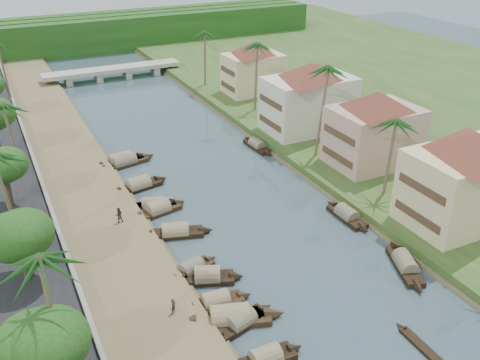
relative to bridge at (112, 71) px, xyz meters
name	(u,v)px	position (x,y,z in m)	size (l,w,h in m)	color
ground	(297,265)	(0.00, -72.00, -1.72)	(220.00, 220.00, 0.00)	#374A53
left_bank	(89,206)	(-16.00, -52.00, -1.32)	(10.00, 180.00, 0.80)	brown
right_bank	(337,151)	(19.00, -52.00, -1.12)	(16.00, 180.00, 1.20)	#28441B
road	(10,221)	(-24.50, -52.00, -1.02)	(8.00, 180.00, 1.40)	black
retaining_wall	(50,207)	(-20.20, -52.00, -0.37)	(0.40, 180.00, 1.10)	slate
treeline	(83,34)	(0.00, 28.00, 2.28)	(120.00, 14.00, 8.00)	#1A3D10
bridge	(112,71)	(0.00, 0.00, 0.00)	(28.00, 4.00, 2.40)	#9F9E95
building_near	(466,177)	(18.99, -74.00, 4.66)	(14.85, 14.85, 10.20)	beige
building_mid	(374,127)	(19.99, -58.00, 4.41)	(14.11, 14.11, 9.70)	tan
building_far	(309,96)	(18.99, -44.00, 4.66)	(15.59, 15.59, 10.20)	beige
building_distant	(253,67)	(19.99, -24.00, 4.16)	(12.62, 12.62, 9.20)	beige
sampan_1	(266,359)	(-8.85, -81.85, -1.31)	(6.74, 1.81, 2.03)	black
sampan_2	(230,318)	(-9.38, -76.50, -1.30)	(9.79, 4.71, 2.50)	black
sampan_3	(241,322)	(-8.74, -77.35, -1.31)	(7.24, 3.28, 1.95)	black
sampan_4	(216,302)	(-9.60, -74.04, -1.31)	(7.02, 2.16, 2.00)	black
sampan_5	(207,277)	(-8.87, -70.47, -1.31)	(7.17, 4.24, 2.25)	black
sampan_6	(191,269)	(-9.78, -68.66, -1.31)	(6.66, 3.49, 1.99)	black
sampan_7	(175,232)	(-8.88, -61.76, -1.31)	(8.40, 4.03, 2.20)	black
sampan_8	(158,210)	(-9.04, -56.35, -1.30)	(7.73, 3.28, 2.32)	black
sampan_9	(153,205)	(-9.14, -55.00, -1.32)	(7.31, 2.95, 1.87)	black
sampan_10	(152,205)	(-9.31, -54.91, -1.32)	(6.72, 3.28, 1.88)	black
sampan_11	(139,186)	(-9.30, -49.52, -1.30)	(8.44, 3.33, 2.35)	black
sampan_12	(124,163)	(-9.10, -42.07, -1.31)	(9.64, 3.66, 2.25)	black
sampan_13	(121,161)	(-9.39, -41.33, -1.30)	(8.92, 3.04, 2.37)	black
sampan_14	(405,265)	(9.13, -77.16, -1.31)	(4.65, 8.72, 2.13)	black
sampan_15	(347,216)	(9.71, -66.97, -1.31)	(1.89, 7.79, 2.10)	black
sampan_16	(257,146)	(9.96, -44.78, -1.31)	(1.93, 7.93, 1.96)	black
canoe_0	(421,346)	(3.08, -85.89, -1.62)	(0.88, 6.13, 0.81)	black
canoe_1	(219,316)	(-9.94, -75.44, -1.62)	(4.80, 0.83, 0.77)	black
canoe_2	(162,203)	(-7.97, -54.57, -1.62)	(4.81, 3.14, 0.74)	black
palm_1	(394,123)	(16.00, -65.63, 8.32)	(3.20, 3.20, 10.60)	brown
palm_2	(323,70)	(15.00, -52.75, 11.22)	(3.20, 3.20, 13.60)	brown
palm_3	(256,46)	(16.00, -32.55, 10.14)	(3.20, 3.20, 12.49)	brown
palm_4	(43,261)	(-23.00, -78.89, 10.39)	(3.20, 3.20, 12.54)	brown
palm_5	(1,156)	(-24.00, -59.69, 9.80)	(3.20, 3.20, 11.92)	brown
palm_6	(9,106)	(-22.00, -41.85, 8.67)	(3.20, 3.20, 10.74)	brown
palm_7	(204,34)	(14.00, -15.75, 9.15)	(3.20, 3.20, 11.46)	brown
palm_8	(0,45)	(-20.50, -10.42, 9.39)	(3.20, 3.20, 11.50)	brown
tree_1	(43,343)	(-24.00, -79.46, 4.65)	(5.22, 5.22, 7.19)	#4E3E2D
tree_2	(19,236)	(-24.00, -64.64, 4.26)	(5.24, 5.24, 6.80)	#4E3E2D
tree_3	(3,166)	(-24.00, -49.59, 4.48)	(4.61, 4.61, 6.78)	#4E3E2D
tree_6	(332,88)	(24.00, -42.79, 4.85)	(4.85, 4.85, 7.46)	#4E3E2D
person_near	(173,306)	(-13.52, -74.18, -0.20)	(0.53, 0.35, 1.45)	#26262E
person_far	(119,215)	(-13.81, -57.63, -0.05)	(0.85, 0.66, 1.75)	#2D2A1F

